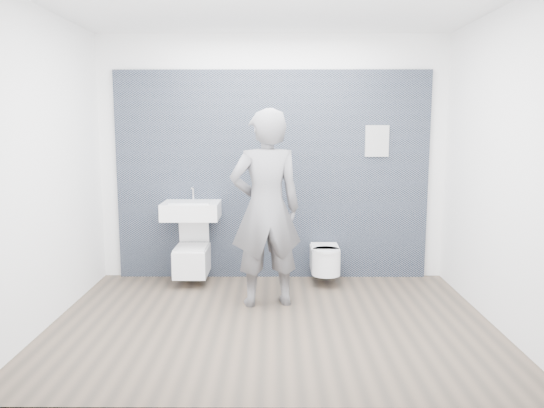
{
  "coord_description": "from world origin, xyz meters",
  "views": [
    {
      "loc": [
        0.03,
        -4.65,
        1.79
      ],
      "look_at": [
        0.0,
        0.6,
        1.0
      ],
      "focal_mm": 35.0,
      "sensor_mm": 36.0,
      "label": 1
    }
  ],
  "objects_px": {
    "toilet_rounded": "(325,260)",
    "visitor": "(266,209)",
    "toilet_square": "(192,258)",
    "washbasin": "(191,210)"
  },
  "relations": [
    {
      "from": "washbasin",
      "to": "toilet_rounded",
      "type": "xyz_separation_m",
      "value": [
        1.51,
        -0.03,
        -0.56
      ]
    },
    {
      "from": "toilet_rounded",
      "to": "visitor",
      "type": "height_order",
      "value": "visitor"
    },
    {
      "from": "toilet_square",
      "to": "visitor",
      "type": "xyz_separation_m",
      "value": [
        0.85,
        -0.7,
        0.68
      ]
    },
    {
      "from": "visitor",
      "to": "washbasin",
      "type": "bearing_deg",
      "value": -52.03
    },
    {
      "from": "washbasin",
      "to": "toilet_square",
      "type": "height_order",
      "value": "washbasin"
    },
    {
      "from": "toilet_square",
      "to": "visitor",
      "type": "height_order",
      "value": "visitor"
    },
    {
      "from": "toilet_square",
      "to": "toilet_rounded",
      "type": "bearing_deg",
      "value": -0.52
    },
    {
      "from": "toilet_rounded",
      "to": "visitor",
      "type": "distance_m",
      "value": 1.18
    },
    {
      "from": "visitor",
      "to": "toilet_rounded",
      "type": "bearing_deg",
      "value": -145.21
    },
    {
      "from": "visitor",
      "to": "toilet_square",
      "type": "bearing_deg",
      "value": -51.2
    }
  ]
}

